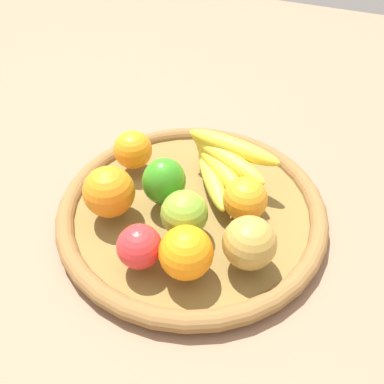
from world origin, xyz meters
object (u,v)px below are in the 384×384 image
at_px(orange_2, 245,199).
at_px(orange_1, 109,192).
at_px(orange_0, 133,150).
at_px(orange_3, 186,253).
at_px(apple_1, 184,214).
at_px(apple_2, 249,243).
at_px(banana_bunch, 223,162).
at_px(bell_pepper, 164,181).
at_px(apple_0, 139,247).

xyz_separation_m(orange_2, orange_1, (0.08, -0.20, 0.01)).
height_order(orange_2, orange_0, same).
height_order(orange_2, orange_3, orange_3).
relative_size(apple_1, orange_0, 1.04).
distance_m(apple_2, orange_1, 0.24).
relative_size(banana_bunch, orange_1, 2.15).
bearing_deg(banana_bunch, orange_0, -79.55).
xyz_separation_m(orange_2, orange_3, (0.14, -0.04, 0.00)).
distance_m(apple_2, banana_bunch, 0.18).
height_order(orange_3, orange_1, orange_1).
bearing_deg(apple_1, bell_pepper, -128.34).
bearing_deg(apple_0, apple_2, 115.51).
height_order(bell_pepper, orange_0, bell_pepper).
height_order(orange_2, apple_1, apple_1).
relative_size(orange_2, orange_1, 0.85).
xyz_separation_m(orange_2, apple_2, (0.08, 0.04, 0.00)).
relative_size(orange_3, apple_1, 1.05).
relative_size(apple_2, banana_bunch, 0.43).
height_order(apple_2, orange_0, apple_2).
xyz_separation_m(bell_pepper, apple_1, (0.05, 0.06, -0.01)).
bearing_deg(apple_2, orange_1, -90.69).
bearing_deg(apple_2, bell_pepper, -110.02).
relative_size(orange_2, apple_0, 1.09).
height_order(banana_bunch, orange_0, banana_bunch).
height_order(apple_0, orange_0, orange_0).
bearing_deg(orange_2, orange_0, -99.04).
bearing_deg(apple_1, apple_2, 82.54).
distance_m(banana_bunch, orange_0, 0.17).
bearing_deg(orange_1, orange_0, -166.65).
relative_size(bell_pepper, orange_0, 1.19).
distance_m(bell_pepper, apple_2, 0.18).
bearing_deg(apple_2, orange_0, -114.54).
xyz_separation_m(apple_2, apple_0, (0.07, -0.14, -0.01)).
bearing_deg(orange_3, bell_pepper, -140.38).
xyz_separation_m(apple_2, orange_1, (-0.00, -0.24, 0.00)).
relative_size(apple_2, orange_0, 1.11).
bearing_deg(orange_0, apple_2, 65.46).
height_order(apple_1, orange_0, apple_1).
distance_m(orange_3, banana_bunch, 0.21).
bearing_deg(orange_3, orange_0, -132.32).
distance_m(bell_pepper, orange_1, 0.09).
distance_m(orange_2, apple_1, 0.10).
height_order(orange_1, apple_0, orange_1).
bearing_deg(bell_pepper, orange_2, 142.58).
bearing_deg(orange_3, apple_2, 125.67).
bearing_deg(apple_1, orange_2, 133.66).
distance_m(orange_3, orange_1, 0.17).
relative_size(bell_pepper, apple_1, 1.14).
relative_size(bell_pepper, orange_1, 1.00).
distance_m(orange_3, orange_0, 0.26).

